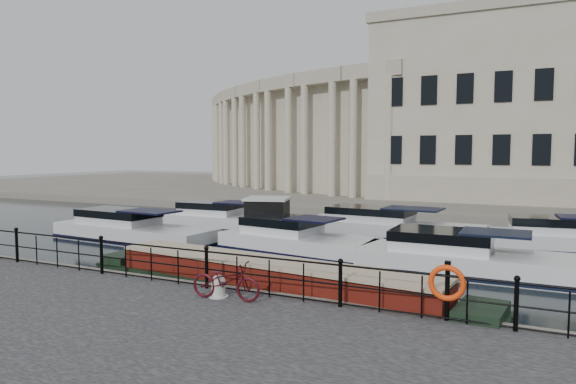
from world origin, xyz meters
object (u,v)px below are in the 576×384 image
object	(u,v)px
mooring_bollard	(218,287)
harbour_hut	(268,220)
bicycle	(226,281)
narrowboat	(268,287)
life_ring_post	(447,284)

from	to	relation	value
mooring_bollard	harbour_hut	xyz separation A→B (m)	(-4.63, 11.47, 0.13)
harbour_hut	bicycle	bearing A→B (deg)	-82.96
mooring_bollard	narrowboat	world-z (taller)	narrowboat
harbour_hut	mooring_bollard	bearing A→B (deg)	-84.09
bicycle	life_ring_post	distance (m)	5.51
life_ring_post	harbour_hut	world-z (taller)	harbour_hut
life_ring_post	narrowboat	size ratio (longest dim) A/B	0.10
bicycle	narrowboat	world-z (taller)	bicycle
narrowboat	harbour_hut	bearing A→B (deg)	124.03
bicycle	mooring_bollard	world-z (taller)	bicycle
mooring_bollard	narrowboat	distance (m)	2.13
bicycle	life_ring_post	xyz separation A→B (m)	(5.45, 0.74, 0.36)
life_ring_post	narrowboat	world-z (taller)	life_ring_post
mooring_bollard	narrowboat	size ratio (longest dim) A/B	0.04
bicycle	narrowboat	size ratio (longest dim) A/B	0.14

